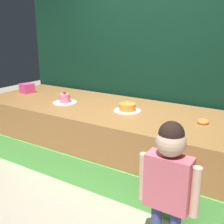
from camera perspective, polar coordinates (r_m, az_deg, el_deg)
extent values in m
plane|color=#ADA38E|center=(3.34, -2.63, -16.31)|extent=(12.00, 12.00, 0.00)
cube|color=#9E6B38|center=(3.64, 3.21, -6.00)|extent=(4.36, 1.31, 0.83)
cube|color=#59B24C|center=(3.24, -2.78, -13.62)|extent=(4.36, 0.02, 0.37)
cube|color=black|center=(4.06, 8.72, 10.17)|extent=(4.57, 0.08, 2.74)
cube|color=#D86672|center=(2.14, 11.42, -13.86)|extent=(0.33, 0.15, 0.42)
cylinder|color=beige|center=(2.21, 6.42, -12.96)|extent=(0.07, 0.07, 0.38)
cylinder|color=beige|center=(2.10, 16.70, -15.43)|extent=(0.07, 0.07, 0.38)
sphere|color=beige|center=(2.00, 11.95, -6.00)|extent=(0.22, 0.22, 0.22)
sphere|color=black|center=(1.97, 12.05, -4.41)|extent=(0.18, 0.18, 0.18)
cube|color=#EB438B|center=(4.65, -16.99, 4.66)|extent=(0.21, 0.21, 0.15)
torus|color=orange|center=(3.18, 18.12, -1.88)|extent=(0.13, 0.13, 0.04)
cylinder|color=white|center=(3.92, -9.59, 1.93)|extent=(0.34, 0.34, 0.01)
cylinder|color=pink|center=(3.90, -9.64, 2.83)|extent=(0.14, 0.14, 0.12)
sphere|color=red|center=(3.88, -9.69, 3.93)|extent=(0.04, 0.04, 0.04)
cylinder|color=white|center=(3.48, 3.16, 0.28)|extent=(0.34, 0.34, 0.01)
cylinder|color=orange|center=(3.47, 3.18, 1.04)|extent=(0.21, 0.21, 0.09)
cone|color=#F2E566|center=(3.45, 3.19, 2.03)|extent=(0.02, 0.02, 0.04)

